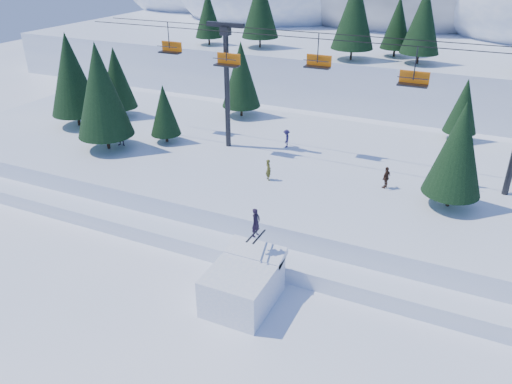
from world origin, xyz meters
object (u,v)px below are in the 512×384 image
at_px(jump_kicker, 243,284).
at_px(banner_near, 405,305).
at_px(chairlift, 361,81).
at_px(banner_far, 433,304).

relative_size(jump_kicker, banner_near, 1.90).
bearing_deg(chairlift, banner_near, -62.87).
height_order(jump_kicker, chairlift, chairlift).
bearing_deg(banner_near, banner_far, 29.36).
distance_m(chairlift, banner_far, 16.85).
distance_m(chairlift, banner_near, 16.83).
distance_m(jump_kicker, chairlift, 17.71).
bearing_deg(chairlift, banner_far, -56.64).
bearing_deg(banner_far, chairlift, 123.36).
distance_m(jump_kicker, banner_near, 9.00).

